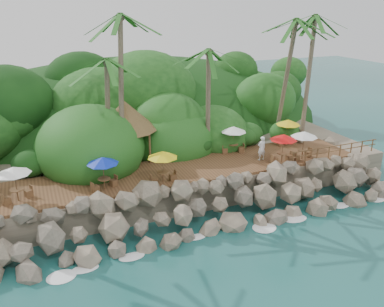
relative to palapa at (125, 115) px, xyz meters
name	(u,v)px	position (x,y,z in m)	size (l,w,h in m)	color
ground	(229,236)	(3.95, -9.44, -5.79)	(140.00, 140.00, 0.00)	#19514F
land_base	(152,143)	(3.95, 6.56, -4.74)	(32.00, 25.20, 2.10)	gray
jungle_hill	(133,131)	(3.95, 14.06, -5.79)	(44.80, 28.00, 15.40)	#143811
seawall	(215,205)	(3.95, -7.44, -4.64)	(29.00, 4.00, 2.30)	gray
terrace	(192,169)	(3.95, -3.44, -3.59)	(26.00, 5.00, 0.20)	brown
jungle_foliage	(156,156)	(3.95, 5.56, -5.79)	(44.00, 16.00, 12.00)	#143811
foam_line	(227,233)	(3.95, -9.14, -5.76)	(25.20, 0.80, 0.06)	white
palms	(176,27)	(3.88, -0.69, 6.24)	(31.99, 7.22, 12.84)	brown
palapa	(125,115)	(0.00, 0.00, 0.00)	(4.72, 4.72, 4.60)	brown
dining_clusters	(180,146)	(3.01, -3.54, -1.66)	(23.21, 5.24, 2.21)	brown
railing	(335,150)	(14.98, -5.79, -2.88)	(8.30, 0.10, 1.00)	brown
waiter	(262,148)	(9.44, -4.06, -2.54)	(0.69, 0.45, 1.90)	white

